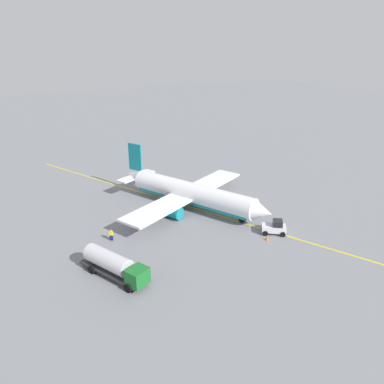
% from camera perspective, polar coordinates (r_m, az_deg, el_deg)
% --- Properties ---
extents(ground_plane, '(400.00, 400.00, 0.00)m').
position_cam_1_polar(ground_plane, '(63.97, 0.00, -2.49)').
color(ground_plane, slate).
extents(airplane, '(30.03, 28.71, 9.63)m').
position_cam_1_polar(airplane, '(63.20, -0.37, -0.21)').
color(airplane, white).
rests_on(airplane, ground).
extents(fuel_tanker, '(10.31, 6.41, 3.15)m').
position_cam_1_polar(fuel_tanker, '(45.91, -12.26, -11.19)').
color(fuel_tanker, '#2D2D33').
rests_on(fuel_tanker, ground).
extents(pushback_tug, '(3.89, 4.10, 2.20)m').
position_cam_1_polar(pushback_tug, '(56.42, 12.96, -5.47)').
color(pushback_tug, silver).
rests_on(pushback_tug, ground).
extents(refueling_worker, '(0.60, 0.63, 1.71)m').
position_cam_1_polar(refueling_worker, '(54.50, -12.69, -6.69)').
color(refueling_worker, navy).
rests_on(refueling_worker, ground).
extents(safety_cone_nose, '(0.56, 0.56, 0.62)m').
position_cam_1_polar(safety_cone_nose, '(54.59, 11.82, -7.17)').
color(safety_cone_nose, '#F2590F').
rests_on(safety_cone_nose, ground).
extents(taxi_line_marking, '(80.39, 36.57, 0.01)m').
position_cam_1_polar(taxi_line_marking, '(63.97, 0.00, -2.49)').
color(taxi_line_marking, yellow).
rests_on(taxi_line_marking, ground).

